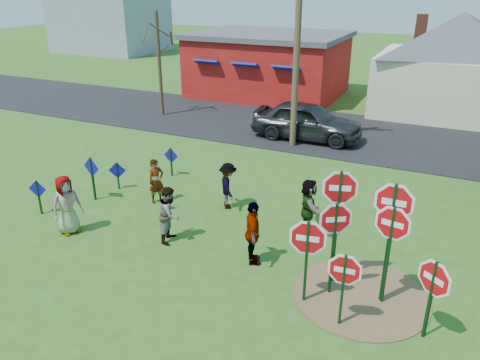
% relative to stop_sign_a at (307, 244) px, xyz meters
% --- Properties ---
extents(ground, '(120.00, 120.00, 0.00)m').
position_rel_stop_sign_a_xyz_m(ground, '(-3.32, 1.73, -1.52)').
color(ground, '#335518').
rests_on(ground, ground).
extents(road, '(120.00, 7.50, 0.04)m').
position_rel_stop_sign_a_xyz_m(road, '(-3.32, 13.23, -1.50)').
color(road, black).
rests_on(road, ground).
extents(dirt_patch, '(3.20, 3.20, 0.03)m').
position_rel_stop_sign_a_xyz_m(dirt_patch, '(1.18, 0.73, -1.51)').
color(dirt_patch, brown).
rests_on(dirt_patch, ground).
extents(red_building, '(9.40, 7.69, 3.90)m').
position_rel_stop_sign_a_xyz_m(red_building, '(-8.82, 19.73, 0.44)').
color(red_building, maroon).
rests_on(red_building, ground).
extents(cream_house, '(9.40, 9.40, 6.50)m').
position_rel_stop_sign_a_xyz_m(cream_house, '(2.18, 19.73, 1.40)').
color(cream_house, beige).
rests_on(cream_house, ground).
extents(distant_building, '(10.00, 8.00, 8.00)m').
position_rel_stop_sign_a_xyz_m(distant_building, '(-31.32, 31.73, 2.48)').
color(distant_building, '#8C939E').
rests_on(distant_building, ground).
extents(stop_sign_a, '(1.14, 0.23, 2.26)m').
position_rel_stop_sign_a_xyz_m(stop_sign_a, '(0.00, 0.00, 0.00)').
color(stop_sign_a, '#0E3414').
rests_on(stop_sign_a, ground).
extents(stop_sign_b, '(1.07, 0.37, 3.13)m').
position_rel_stop_sign_a_xyz_m(stop_sign_b, '(0.40, 1.00, 0.76)').
color(stop_sign_b, '#0E3414').
rests_on(stop_sign_b, ground).
extents(stop_sign_c, '(1.07, 0.20, 2.63)m').
position_rel_stop_sign_a_xyz_m(stop_sign_c, '(1.67, 0.71, 0.31)').
color(stop_sign_c, '#0E3414').
rests_on(stop_sign_c, ground).
extents(stop_sign_d, '(1.16, 0.08, 3.14)m').
position_rel_stop_sign_a_xyz_m(stop_sign_d, '(1.63, 0.78, 0.76)').
color(stop_sign_d, '#0E3414').
rests_on(stop_sign_d, ground).
extents(stop_sign_e, '(0.98, 0.09, 1.90)m').
position_rel_stop_sign_a_xyz_m(stop_sign_e, '(0.96, -0.46, -0.25)').
color(stop_sign_e, '#0E3414').
rests_on(stop_sign_e, ground).
extents(stop_sign_f, '(0.88, 0.63, 1.99)m').
position_rel_stop_sign_a_xyz_m(stop_sign_f, '(2.66, -0.09, -0.17)').
color(stop_sign_f, '#0E3414').
rests_on(stop_sign_f, ground).
extents(stop_sign_g, '(0.90, 0.57, 2.53)m').
position_rel_stop_sign_a_xyz_m(stop_sign_g, '(0.46, 0.54, 0.24)').
color(stop_sign_g, '#0E3414').
rests_on(stop_sign_g, ground).
extents(blue_diamond_a, '(0.59, 0.16, 1.18)m').
position_rel_stop_sign_a_xyz_m(blue_diamond_a, '(-9.03, 0.67, -0.80)').
color(blue_diamond_a, '#0E3414').
rests_on(blue_diamond_a, ground).
extents(blue_diamond_b, '(0.70, 0.11, 1.54)m').
position_rel_stop_sign_a_xyz_m(blue_diamond_b, '(-8.18, 2.24, -0.56)').
color(blue_diamond_b, '#0E3414').
rests_on(blue_diamond_b, ground).
extents(blue_diamond_c, '(0.57, 0.27, 1.03)m').
position_rel_stop_sign_a_xyz_m(blue_diamond_c, '(-8.02, 3.31, -0.90)').
color(blue_diamond_c, '#0E3414').
rests_on(blue_diamond_c, ground).
extents(blue_diamond_d, '(0.62, 0.06, 1.13)m').
position_rel_stop_sign_a_xyz_m(blue_diamond_d, '(-6.96, 5.17, -0.83)').
color(blue_diamond_d, '#0E3414').
rests_on(blue_diamond_d, ground).
extents(person_a, '(0.85, 1.03, 1.80)m').
position_rel_stop_sign_a_xyz_m(person_a, '(-7.32, 0.17, -0.62)').
color(person_a, '#455791').
rests_on(person_a, ground).
extents(person_b, '(0.58, 0.66, 1.52)m').
position_rel_stop_sign_a_xyz_m(person_b, '(-6.15, 3.00, -0.76)').
color(person_b, '#226D53').
rests_on(person_b, ground).
extents(person_c, '(0.77, 0.91, 1.66)m').
position_rel_stop_sign_a_xyz_m(person_c, '(-4.34, 1.07, -0.69)').
color(person_c, brown).
rests_on(person_c, ground).
extents(person_d, '(1.05, 1.15, 1.55)m').
position_rel_stop_sign_a_xyz_m(person_d, '(-3.78, 3.64, -0.75)').
color(person_d, '#302F34').
rests_on(person_d, ground).
extents(person_e, '(0.86, 1.12, 1.77)m').
position_rel_stop_sign_a_xyz_m(person_e, '(-1.74, 0.96, -0.64)').
color(person_e, '#4C3163').
rests_on(person_e, ground).
extents(person_f, '(1.22, 1.55, 1.64)m').
position_rel_stop_sign_a_xyz_m(person_f, '(-0.96, 3.28, -0.70)').
color(person_f, '#1C4E2F').
rests_on(person_f, ground).
extents(suv, '(5.10, 2.08, 1.73)m').
position_rel_stop_sign_a_xyz_m(suv, '(-3.64, 11.64, -0.62)').
color(suv, '#29292E').
rests_on(suv, road).
extents(utility_pole, '(2.18, 0.42, 8.93)m').
position_rel_stop_sign_a_xyz_m(utility_pole, '(-3.91, 10.44, 3.18)').
color(utility_pole, '#4C3823').
rests_on(utility_pole, ground).
extents(bare_tree_west, '(1.80, 1.80, 5.50)m').
position_rel_stop_sign_a_xyz_m(bare_tree_west, '(-12.18, 12.36, 2.04)').
color(bare_tree_west, '#382819').
rests_on(bare_tree_west, ground).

